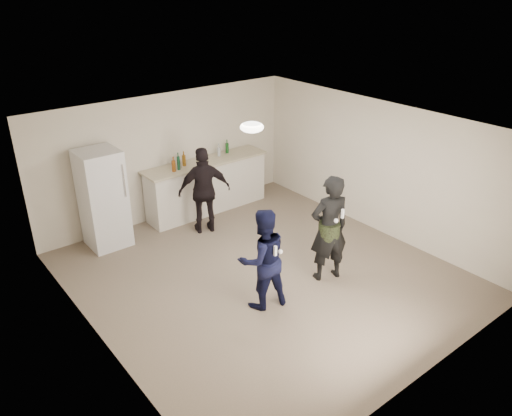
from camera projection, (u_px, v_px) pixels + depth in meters
floor at (263, 275)px, 8.28m from camera, size 6.00×6.00×0.00m
ceiling at (265, 128)px, 7.21m from camera, size 6.00×6.00×0.00m
wall_back at (168, 156)px, 9.86m from camera, size 6.00×0.00×6.00m
wall_front at (432, 295)px, 5.62m from camera, size 6.00×0.00×6.00m
wall_left at (93, 265)px, 6.19m from camera, size 0.00×6.00×6.00m
wall_right at (378, 168)px, 9.29m from camera, size 0.00×6.00×6.00m
counter at (207, 187)px, 10.32m from camera, size 2.60×0.56×1.05m
counter_top at (206, 162)px, 10.08m from camera, size 2.68×0.64×0.04m
fridge at (103, 199)px, 8.85m from camera, size 0.70×0.70×1.80m
fridge_handle at (124, 181)px, 8.57m from camera, size 0.02×0.02×0.60m
ceiling_dome at (252, 127)px, 7.44m from camera, size 0.36×0.36×0.16m
shaker at (180, 164)px, 9.70m from camera, size 0.08×0.08×0.17m
man at (262, 259)px, 7.22m from camera, size 0.87×0.75×1.57m
woman at (329, 229)px, 7.84m from camera, size 0.75×0.60×1.79m
camo_shorts at (329, 231)px, 7.86m from camera, size 0.34×0.34×0.28m
spectator at (204, 191)px, 9.34m from camera, size 1.07×0.74×1.68m
remote_man at (275, 251)px, 6.90m from camera, size 0.04×0.04×0.15m
nunchuk_man at (280, 252)px, 7.02m from camera, size 0.07×0.07×0.07m
remote_woman at (343, 214)px, 7.51m from camera, size 0.04×0.04×0.15m
nunchuk_woman at (336, 221)px, 7.52m from camera, size 0.07×0.07×0.07m
bottle_cluster at (196, 158)px, 9.91m from camera, size 1.51×0.33×0.26m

